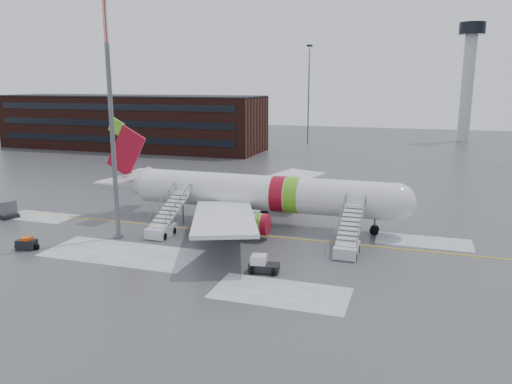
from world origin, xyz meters
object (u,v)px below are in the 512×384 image
(airliner, at_px, (253,193))
(pushback_tug, at_px, (262,265))
(airstair_fwd, at_px, (348,241))
(baggage_tractor, at_px, (27,244))
(airstair_aft, at_px, (164,224))
(uld_container, at_px, (7,210))
(light_mast_near, at_px, (111,113))

(airliner, bearing_deg, pushback_tug, -68.83)
(pushback_tug, bearing_deg, airliner, 111.17)
(airstair_fwd, distance_m, baggage_tractor, 29.54)
(airstair_fwd, height_order, pushback_tug, airstair_fwd)
(airstair_aft, xyz_separation_m, uld_container, (-20.22, 0.16, -0.13))
(airstair_aft, bearing_deg, light_mast_near, -146.15)
(airstair_aft, relative_size, light_mast_near, 0.33)
(airstair_fwd, xyz_separation_m, uld_container, (-38.74, 0.16, -0.13))
(airstair_aft, bearing_deg, baggage_tractor, -140.27)
(airliner, distance_m, airstair_aft, 10.11)
(airliner, bearing_deg, baggage_tractor, -139.44)
(pushback_tug, bearing_deg, light_mast_near, 165.14)
(pushback_tug, bearing_deg, airstair_fwd, 48.88)
(airliner, xyz_separation_m, airstair_fwd, (11.17, -6.54, -2.35))
(airstair_fwd, bearing_deg, airliner, 149.67)
(airstair_aft, distance_m, baggage_tractor, 12.83)
(uld_container, relative_size, baggage_tractor, 1.27)
(airstair_aft, bearing_deg, airstair_fwd, 0.00)
(airliner, bearing_deg, uld_container, -166.97)
(airstair_aft, height_order, pushback_tug, airstair_aft)
(airliner, xyz_separation_m, baggage_tractor, (-17.20, -14.73, -2.93))
(airliner, xyz_separation_m, light_mast_near, (-11.12, -9.07, 8.83))
(uld_container, height_order, light_mast_near, light_mast_near)
(airstair_fwd, xyz_separation_m, pushback_tug, (-5.99, -6.86, -0.45))
(pushback_tug, xyz_separation_m, light_mast_near, (-16.31, 4.33, 11.64))
(uld_container, height_order, baggage_tractor, uld_container)
(baggage_tractor, bearing_deg, light_mast_near, 42.93)
(uld_container, xyz_separation_m, baggage_tractor, (10.36, -8.35, -0.44))
(airliner, xyz_separation_m, uld_container, (-27.56, -6.38, -2.49))
(uld_container, bearing_deg, light_mast_near, -9.29)
(airliner, relative_size, airstair_fwd, 4.55)
(baggage_tractor, bearing_deg, airstair_fwd, 16.10)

